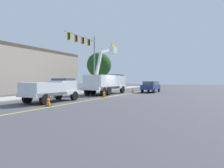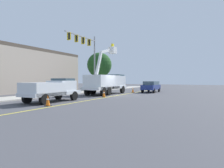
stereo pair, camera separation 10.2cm
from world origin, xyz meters
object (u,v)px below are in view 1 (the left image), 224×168
Objects in this scene: passing_minivan at (151,86)px; traffic_signal_mast at (86,49)px; service_pickup_truck at (52,89)px; traffic_cone_mid_front at (104,94)px; utility_bucket_truck at (107,82)px; traffic_cone_leading at (48,101)px; traffic_cone_mid_rear at (133,90)px.

traffic_signal_mast reaches higher than passing_minivan.
traffic_cone_mid_front is (6.17, -1.34, -0.72)m from service_pickup_truck.
traffic_cone_leading is at bearing -167.10° from utility_bucket_truck.
utility_bucket_truck is 0.94× the size of traffic_signal_mast.
utility_bucket_truck is at bearing 12.90° from traffic_cone_leading.
traffic_cone_mid_rear is 0.10× the size of traffic_signal_mast.
traffic_cone_mid_rear is at bearing 140.64° from passing_minivan.
utility_bucket_truck is 4.76m from traffic_cone_mid_front.
passing_minivan reaches higher than traffic_cone_leading.
utility_bucket_truck is 1.46× the size of service_pickup_truck.
traffic_cone_leading is (-12.27, -2.81, -1.21)m from utility_bucket_truck.
utility_bucket_truck reaches higher than traffic_cone_leading.
traffic_cone_leading reaches higher than traffic_cone_mid_front.
utility_bucket_truck is 10.22× the size of traffic_cone_leading.
traffic_signal_mast is at bearing 25.24° from service_pickup_truck.
traffic_cone_leading is 1.01× the size of traffic_cone_mid_front.
service_pickup_truck is 7.08× the size of traffic_cone_mid_front.
service_pickup_truck reaches higher than traffic_cone_mid_rear.
service_pickup_truck is 7.02× the size of traffic_cone_leading.
utility_bucket_truck is 7.86m from passing_minivan.
utility_bucket_truck is at bearing 29.02° from traffic_cone_mid_front.
utility_bucket_truck reaches higher than passing_minivan.
service_pickup_truck reaches higher than traffic_cone_mid_front.
passing_minivan is (6.91, -3.69, -0.64)m from utility_bucket_truck.
utility_bucket_truck is at bearing 151.89° from passing_minivan.
traffic_cone_leading is (-2.07, -1.92, -0.72)m from service_pickup_truck.
traffic_cone_mid_rear is at bearing 3.44° from traffic_cone_mid_front.
traffic_cone_mid_rear is 9.30m from traffic_signal_mast.
utility_bucket_truck is at bearing 159.10° from traffic_cone_mid_rear.
traffic_cone_leading is at bearing -151.61° from traffic_signal_mast.
traffic_cone_mid_rear is (-2.40, 1.97, -0.55)m from passing_minivan.
traffic_cone_mid_front is (8.24, 0.58, -0.00)m from traffic_cone_leading.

